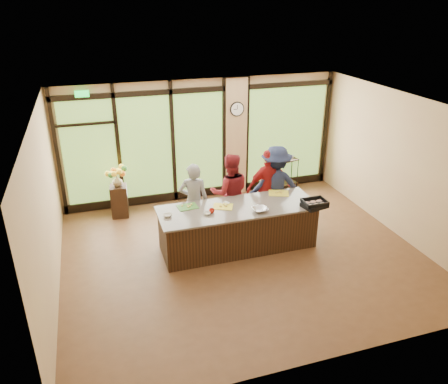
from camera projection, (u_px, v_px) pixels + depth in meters
floor at (242, 254)px, 8.81m from camera, size 7.00×7.00×0.00m
ceiling at (245, 107)px, 7.58m from camera, size 7.00×7.00×0.00m
back_wall at (203, 140)px, 10.81m from camera, size 7.00×0.00×7.00m
left_wall at (46, 211)px, 7.23m from camera, size 0.00×6.00×6.00m
right_wall at (400, 166)px, 9.16m from camera, size 0.00×6.00×6.00m
window_wall at (209, 144)px, 10.85m from camera, size 6.90×0.12×3.00m
island_base at (238, 228)px, 8.89m from camera, size 3.10×1.00×0.88m
countertop at (238, 208)px, 8.70m from camera, size 3.20×1.10×0.04m
wall_clock at (237, 109)px, 10.62m from camera, size 0.36×0.04×0.36m
cook_left at (194, 201)px, 9.11m from camera, size 0.70×0.55×1.69m
cook_midleft at (230, 193)px, 9.42m from camera, size 0.98×0.83×1.76m
cook_midright at (269, 188)px, 9.65m from camera, size 1.05×0.46×1.77m
cook_right at (275, 186)px, 9.67m from camera, size 1.32×0.95×1.84m
roasting_pan at (314, 205)px, 8.68m from camera, size 0.53×0.45×0.08m
mixing_bowl at (260, 210)px, 8.51m from camera, size 0.30×0.30×0.07m
cutting_board_left at (187, 207)px, 8.69m from camera, size 0.42×0.33×0.01m
cutting_board_center at (223, 207)px, 8.70m from camera, size 0.47×0.42×0.01m
cutting_board_right at (279, 193)px, 9.30m from camera, size 0.51×0.45×0.01m
prep_bowl_near at (168, 215)px, 8.31m from camera, size 0.21×0.21×0.05m
prep_bowl_mid at (207, 214)px, 8.39m from camera, size 0.15×0.15×0.04m
prep_bowl_far at (225, 204)px, 8.80m from camera, size 0.19×0.19×0.04m
red_ramekin at (212, 211)px, 8.45m from camera, size 0.13×0.13×0.08m
flower_stand at (119, 201)px, 10.21m from camera, size 0.42×0.42×0.76m
flower_vase at (117, 181)px, 10.00m from camera, size 0.26×0.26×0.25m
bar_cart at (284, 169)px, 11.57m from camera, size 0.76×0.54×0.94m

